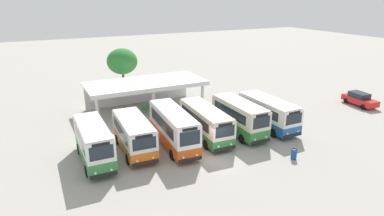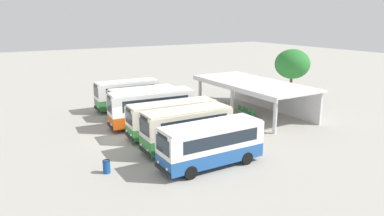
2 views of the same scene
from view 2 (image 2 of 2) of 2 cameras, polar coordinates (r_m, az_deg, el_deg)
ground_plane at (r=30.16m, az=-11.20°, el=-5.00°), size 180.00×180.00×0.00m
city_bus_nearest_orange at (r=39.22m, az=-10.56°, el=2.30°), size 2.32×6.97×3.24m
city_bus_second_in_row at (r=36.21m, az=-8.04°, el=1.20°), size 2.70×6.99×3.01m
city_bus_middle_cream at (r=32.83m, az=-6.61°, el=0.20°), size 2.68×8.12×3.39m
city_bus_fourth_amber at (r=29.99m, az=-3.21°, el=-1.51°), size 2.66×7.95×2.98m
city_bus_fifth_blue at (r=26.76m, az=-0.84°, el=-3.19°), size 2.41×7.13×3.25m
city_bus_far_end_green at (r=23.93m, az=3.12°, el=-5.65°), size 2.47×7.46×3.05m
terminal_canopy at (r=37.83m, az=10.68°, el=3.25°), size 13.82×6.38×3.40m
waiting_chair_end_by_column at (r=37.70m, az=7.62°, el=-0.06°), size 0.46×0.46×0.86m
waiting_chair_second_from_end at (r=37.28m, az=8.30°, el=-0.25°), size 0.46×0.46×0.86m
waiting_chair_middle_seat at (r=36.77m, az=8.82°, el=-0.48°), size 0.46×0.46×0.86m
waiting_chair_fourth_seat at (r=36.30m, az=9.43°, el=-0.70°), size 0.46×0.46×0.86m
waiting_chair_fifth_seat at (r=35.83m, az=10.04°, el=-0.93°), size 0.46×0.46×0.86m
roadside_tree_behind_canopy at (r=42.12m, az=16.05°, el=6.90°), size 3.99×3.99×6.47m
litter_bin_apron at (r=23.94m, az=-13.78°, el=-9.26°), size 0.49×0.49×0.90m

